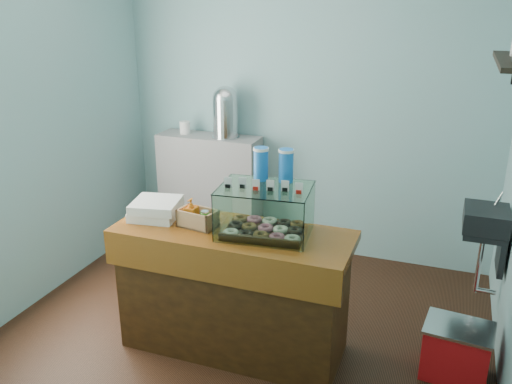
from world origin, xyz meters
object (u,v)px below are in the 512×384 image
at_px(counter, 233,290).
at_px(coffee_urn, 225,111).
at_px(display_case, 267,207).
at_px(red_cooler, 456,351).

bearing_deg(counter, coffee_urn, 114.52).
height_order(display_case, red_cooler, display_case).
xyz_separation_m(counter, display_case, (0.22, 0.07, 0.61)).
bearing_deg(red_cooler, counter, -166.03).
bearing_deg(coffee_urn, display_case, -58.13).
relative_size(counter, coffee_urn, 3.30).
relative_size(display_case, coffee_urn, 1.29).
bearing_deg(coffee_urn, counter, -65.48).
xyz_separation_m(counter, coffee_urn, (-0.72, 1.57, 0.90)).
height_order(coffee_urn, red_cooler, coffee_urn).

